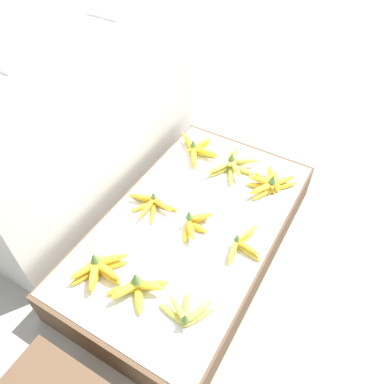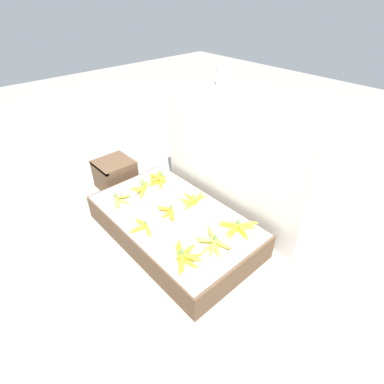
{
  "view_description": "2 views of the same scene",
  "coord_description": "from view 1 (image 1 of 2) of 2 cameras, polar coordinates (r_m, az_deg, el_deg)",
  "views": [
    {
      "loc": [
        -0.89,
        -0.52,
        1.48
      ],
      "look_at": [
        0.04,
        0.02,
        0.34
      ],
      "focal_mm": 35.0,
      "sensor_mm": 36.0,
      "label": 1
    },
    {
      "loc": [
        1.31,
        -1.0,
        1.57
      ],
      "look_at": [
        0.08,
        0.11,
        0.39
      ],
      "focal_mm": 28.0,
      "sensor_mm": 36.0,
      "label": 2
    }
  ],
  "objects": [
    {
      "name": "banana_bunch_middle_midright",
      "position": [
        1.88,
        6.2,
        4.14
      ],
      "size": [
        0.26,
        0.2,
        0.1
      ],
      "color": "gold",
      "rests_on": "display_platform"
    },
    {
      "name": "back_vendor_table",
      "position": [
        1.89,
        -17.52,
        9.97
      ],
      "size": [
        1.29,
        0.54,
        0.84
      ],
      "color": "beige",
      "rests_on": "ground_plane"
    },
    {
      "name": "ground_plane",
      "position": [
        1.81,
        -0.08,
        -8.61
      ],
      "size": [
        10.0,
        10.0,
        0.0
      ],
      "primitive_type": "plane",
      "color": "gray"
    },
    {
      "name": "banana_bunch_middle_midleft",
      "position": [
        1.61,
        0.28,
        -4.82
      ],
      "size": [
        0.19,
        0.11,
        0.1
      ],
      "color": "gold",
      "rests_on": "display_platform"
    },
    {
      "name": "banana_bunch_front_midleft",
      "position": [
        1.56,
        7.62,
        -8.0
      ],
      "size": [
        0.23,
        0.14,
        0.08
      ],
      "color": "gold",
      "rests_on": "display_platform"
    },
    {
      "name": "banana_bunch_back_midright",
      "position": [
        1.96,
        0.68,
        6.56
      ],
      "size": [
        0.24,
        0.26,
        0.09
      ],
      "color": "yellow",
      "rests_on": "display_platform"
    },
    {
      "name": "display_platform",
      "position": [
        1.73,
        -0.08,
        -6.74
      ],
      "size": [
        1.24,
        0.72,
        0.2
      ],
      "color": "brown",
      "rests_on": "ground_plane"
    },
    {
      "name": "banana_bunch_front_midright",
      "position": [
        1.81,
        11.79,
        1.21
      ],
      "size": [
        0.24,
        0.22,
        0.1
      ],
      "color": "gold",
      "rests_on": "display_platform"
    },
    {
      "name": "banana_bunch_back_midleft",
      "position": [
        1.7,
        -6.22,
        -1.74
      ],
      "size": [
        0.17,
        0.25,
        0.08
      ],
      "color": "gold",
      "rests_on": "display_platform"
    },
    {
      "name": "banana_bunch_middle_left",
      "position": [
        1.45,
        -8.36,
        -14.3
      ],
      "size": [
        0.19,
        0.2,
        0.11
      ],
      "color": "yellow",
      "rests_on": "display_platform"
    },
    {
      "name": "foam_tray_dark",
      "position": [
        1.59,
        -25.04,
        18.74
      ],
      "size": [
        0.25,
        0.18,
        0.02
      ],
      "color": "white",
      "rests_on": "back_vendor_table"
    },
    {
      "name": "banana_bunch_front_left",
      "position": [
        1.4,
        -0.8,
        -17.94
      ],
      "size": [
        0.14,
        0.19,
        0.09
      ],
      "color": "gold",
      "rests_on": "display_platform"
    },
    {
      "name": "foam_tray_white",
      "position": [
        1.89,
        -10.75,
        26.14
      ],
      "size": [
        0.28,
        0.17,
        0.02
      ],
      "color": "white",
      "rests_on": "back_vendor_table"
    },
    {
      "name": "banana_bunch_back_left",
      "position": [
        1.52,
        -13.99,
        -11.29
      ],
      "size": [
        0.22,
        0.18,
        0.11
      ],
      "color": "gold",
      "rests_on": "display_platform"
    }
  ]
}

